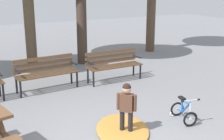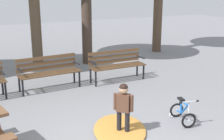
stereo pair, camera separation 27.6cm
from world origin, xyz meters
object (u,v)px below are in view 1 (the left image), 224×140
Objects in this scene: park_bench_left at (46,71)px; park_bench_right at (113,63)px; child_standing at (126,105)px; kids_bicycle at (184,111)px.

park_bench_right is at bearing -4.59° from park_bench_left.
child_standing is at bearing -115.33° from park_bench_right.
park_bench_right is at bearing 64.67° from child_standing.
child_standing is 1.34m from kids_bicycle.
kids_bicycle is at bearing -91.99° from park_bench_right.
child_standing reaches higher than park_bench_left.
kids_bicycle is at bearing -60.53° from park_bench_left.
park_bench_left is 1.01× the size of park_bench_right.
child_standing reaches higher than kids_bicycle.
park_bench_right reaches higher than kids_bicycle.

